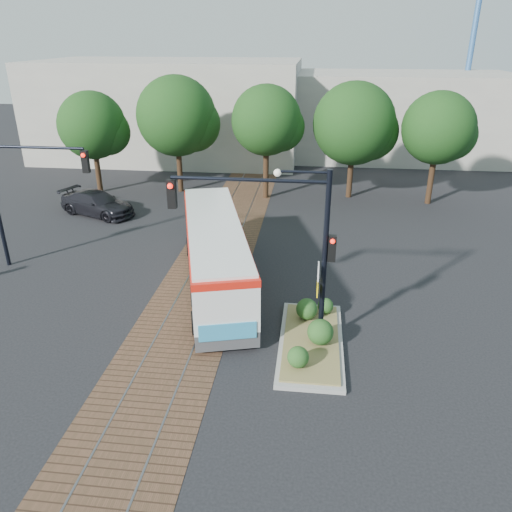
{
  "coord_description": "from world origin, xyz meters",
  "views": [
    {
      "loc": [
        4.61,
        -15.86,
        9.97
      ],
      "look_at": [
        2.41,
        2.8,
        1.6
      ],
      "focal_mm": 35.0,
      "sensor_mm": 36.0,
      "label": 1
    }
  ],
  "objects_px": {
    "traffic_island": "(312,335)",
    "signal_pole_left": "(16,186)",
    "city_bus": "(215,251)",
    "parked_car": "(97,203)",
    "signal_pole_main": "(288,231)"
  },
  "relations": [
    {
      "from": "traffic_island",
      "to": "signal_pole_left",
      "type": "relative_size",
      "value": 0.87
    },
    {
      "from": "parked_car",
      "to": "city_bus",
      "type": "bearing_deg",
      "value": -111.29
    },
    {
      "from": "traffic_island",
      "to": "parked_car",
      "type": "xyz_separation_m",
      "value": [
        -13.03,
        12.3,
        0.37
      ]
    },
    {
      "from": "signal_pole_main",
      "to": "parked_car",
      "type": "height_order",
      "value": "signal_pole_main"
    },
    {
      "from": "city_bus",
      "to": "traffic_island",
      "type": "distance_m",
      "value": 6.01
    },
    {
      "from": "parked_car",
      "to": "signal_pole_main",
      "type": "bearing_deg",
      "value": -113.68
    },
    {
      "from": "city_bus",
      "to": "signal_pole_main",
      "type": "bearing_deg",
      "value": -66.27
    },
    {
      "from": "city_bus",
      "to": "parked_car",
      "type": "height_order",
      "value": "city_bus"
    },
    {
      "from": "signal_pole_left",
      "to": "parked_car",
      "type": "xyz_separation_m",
      "value": [
        0.16,
        7.41,
        -3.17
      ]
    },
    {
      "from": "signal_pole_main",
      "to": "signal_pole_left",
      "type": "bearing_deg",
      "value": 158.55
    },
    {
      "from": "city_bus",
      "to": "signal_pole_main",
      "type": "height_order",
      "value": "signal_pole_main"
    },
    {
      "from": "signal_pole_left",
      "to": "city_bus",
      "type": "bearing_deg",
      "value": -5.05
    },
    {
      "from": "city_bus",
      "to": "traffic_island",
      "type": "relative_size",
      "value": 2.08
    },
    {
      "from": "traffic_island",
      "to": "parked_car",
      "type": "height_order",
      "value": "parked_car"
    },
    {
      "from": "signal_pole_left",
      "to": "parked_car",
      "type": "distance_m",
      "value": 8.06
    }
  ]
}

